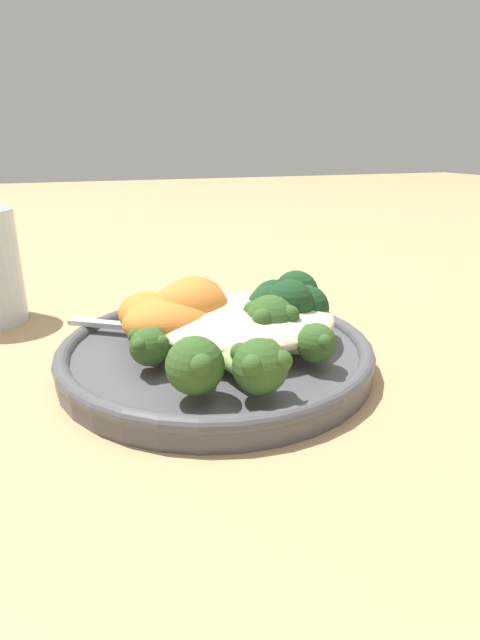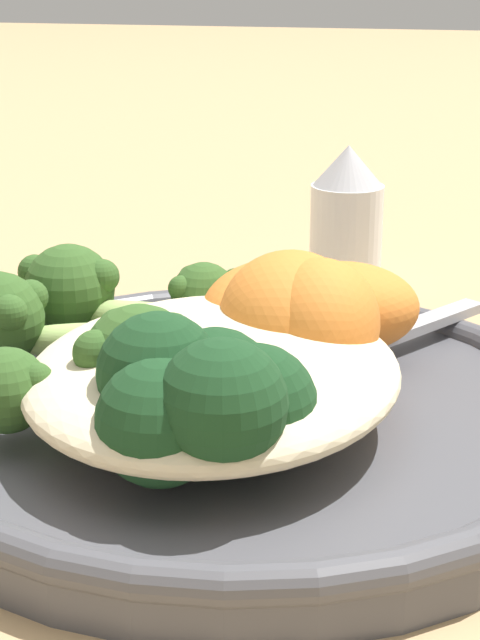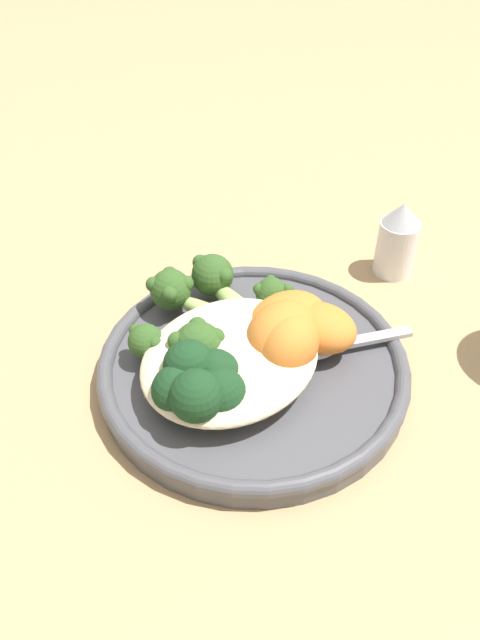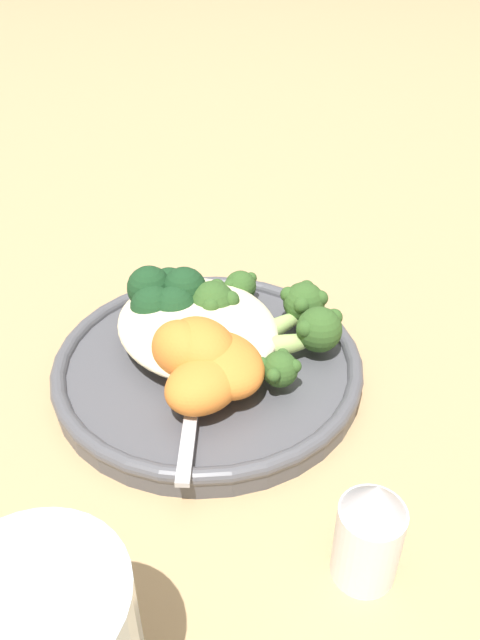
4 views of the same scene
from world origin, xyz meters
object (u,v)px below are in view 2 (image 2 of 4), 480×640
(broccoli_stalk_4, at_px, (174,360))
(sweet_potato_chunk_3, at_px, (342,307))
(plate, at_px, (241,414))
(spoon, at_px, (364,341))
(kale_tuft, at_px, (202,398))
(broccoli_stalk_3, at_px, (93,382))
(broccoli_stalk_1, at_px, (120,307))
(broccoli_stalk_0, at_px, (227,315))
(broccoli_stalk_2, at_px, (53,327))
(sweet_potato_chunk_1, at_px, (290,314))
(salt_shaker, at_px, (347,219))
(broccoli_stalk_5, at_px, (229,400))
(quinoa_mound, at_px, (214,372))
(sweet_potato_chunk_0, at_px, (278,310))
(sweet_potato_chunk_2, at_px, (321,318))

(broccoli_stalk_4, xyz_separation_m, sweet_potato_chunk_3, (0.07, -0.04, -0.00))
(plate, height_order, sweet_potato_chunk_3, sweet_potato_chunk_3)
(sweet_potato_chunk_3, relative_size, spoon, 0.62)
(broccoli_stalk_4, height_order, sweet_potato_chunk_3, broccoli_stalk_4)
(kale_tuft, bearing_deg, sweet_potato_chunk_3, -13.57)
(broccoli_stalk_3, bearing_deg, plate, 176.44)
(broccoli_stalk_1, distance_m, sweet_potato_chunk_3, 0.08)
(broccoli_stalk_0, height_order, broccoli_stalk_3, same)
(broccoli_stalk_2, height_order, broccoli_stalk_3, broccoli_stalk_2)
(plate, distance_m, broccoli_stalk_0, 0.05)
(sweet_potato_chunk_1, bearing_deg, broccoli_stalk_4, 141.57)
(kale_tuft, height_order, spoon, kale_tuft)
(salt_shaker, bearing_deg, sweet_potato_chunk_3, -172.73)
(broccoli_stalk_5, relative_size, salt_shaker, 1.50)
(sweet_potato_chunk_3, bearing_deg, quinoa_mound, 154.25)
(broccoli_stalk_2, distance_m, broccoli_stalk_3, 0.05)
(spoon, bearing_deg, broccoli_stalk_1, 131.53)
(plate, distance_m, broccoli_stalk_4, 0.04)
(sweet_potato_chunk_0, distance_m, sweet_potato_chunk_3, 0.02)
(quinoa_mound, xyz_separation_m, kale_tuft, (-0.04, -0.01, 0.01))
(spoon, bearing_deg, broccoli_stalk_3, 168.12)
(plate, relative_size, sweet_potato_chunk_3, 4.17)
(broccoli_stalk_4, relative_size, salt_shaker, 1.29)
(spoon, bearing_deg, sweet_potato_chunk_3, 118.64)
(broccoli_stalk_1, distance_m, sweet_potato_chunk_0, 0.06)
(quinoa_mound, relative_size, sweet_potato_chunk_2, 2.69)
(broccoli_stalk_5, bearing_deg, broccoli_stalk_4, -116.33)
(sweet_potato_chunk_0, height_order, salt_shaker, salt_shaker)
(broccoli_stalk_3, relative_size, sweet_potato_chunk_2, 1.90)
(broccoli_stalk_5, height_order, sweet_potato_chunk_3, sweet_potato_chunk_3)
(broccoli_stalk_1, xyz_separation_m, kale_tuft, (-0.09, -0.06, 0.01))
(broccoli_stalk_4, bearing_deg, plate, -179.59)
(quinoa_mound, height_order, broccoli_stalk_4, broccoli_stalk_4)
(broccoli_stalk_0, distance_m, salt_shaker, 0.15)
(quinoa_mound, distance_m, broccoli_stalk_1, 0.07)
(broccoli_stalk_0, relative_size, sweet_potato_chunk_2, 1.57)
(broccoli_stalk_2, height_order, sweet_potato_chunk_1, sweet_potato_chunk_1)
(broccoli_stalk_3, distance_m, kale_tuft, 0.05)
(plate, distance_m, broccoli_stalk_2, 0.07)
(broccoli_stalk_4, bearing_deg, sweet_potato_chunk_0, -165.89)
(broccoli_stalk_1, distance_m, sweet_potato_chunk_2, 0.08)
(broccoli_stalk_0, bearing_deg, sweet_potato_chunk_1, -173.61)
(sweet_potato_chunk_2, bearing_deg, salt_shaker, 4.96)
(broccoli_stalk_0, distance_m, broccoli_stalk_5, 0.08)
(broccoli_stalk_3, bearing_deg, broccoli_stalk_1, -120.23)
(salt_shaker, bearing_deg, broccoli_stalk_0, 170.73)
(broccoli_stalk_4, height_order, spoon, broccoli_stalk_4)
(broccoli_stalk_1, distance_m, spoon, 0.09)
(broccoli_stalk_5, height_order, salt_shaker, salt_shaker)
(broccoli_stalk_0, distance_m, broccoli_stalk_3, 0.08)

